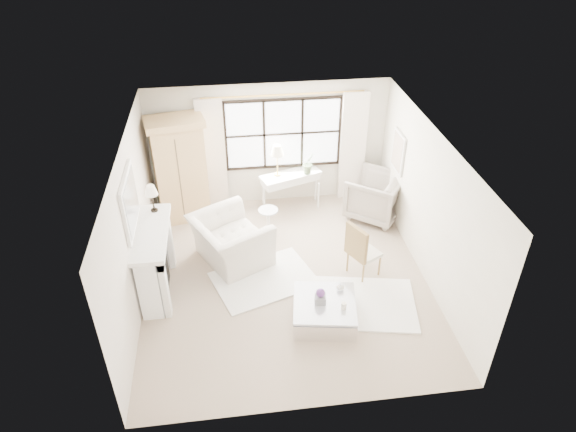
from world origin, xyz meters
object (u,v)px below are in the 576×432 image
at_px(console_table, 291,190).
at_px(club_armchair, 231,241).
at_px(armoire, 180,169).
at_px(coffee_table, 324,311).

relative_size(console_table, club_armchair, 1.01).
bearing_deg(armoire, coffee_table, -67.08).
distance_m(club_armchair, coffee_table, 2.32).
xyz_separation_m(armoire, club_armchair, (0.92, -1.63, -0.70)).
xyz_separation_m(armoire, coffee_table, (2.36, -3.42, -0.96)).
height_order(club_armchair, coffee_table, club_armchair).
bearing_deg(club_armchair, coffee_table, -168.77).
distance_m(console_table, coffee_table, 3.54).
bearing_deg(coffee_table, club_armchair, 138.22).
bearing_deg(club_armchair, armoire, 1.82).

